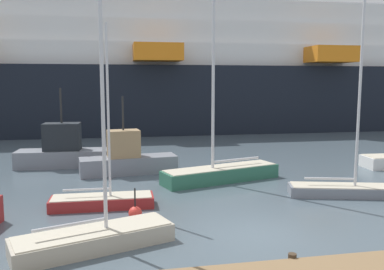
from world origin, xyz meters
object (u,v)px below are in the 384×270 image
sailboat_0 (221,169)px  sailboat_2 (94,236)px  sailboat_6 (102,199)px  sailboat_7 (346,187)px  cruise_ship (148,73)px  fishing_boat_2 (66,152)px  fishing_boat_0 (127,159)px  channel_buoy_1 (135,213)px

sailboat_0 → sailboat_2: (-6.38, -8.05, -0.24)m
sailboat_0 → sailboat_6: bearing=13.3°
sailboat_0 → sailboat_2: bearing=34.9°
sailboat_7 → cruise_ship: bearing=116.7°
sailboat_7 → sailboat_6: bearing=-166.8°
fishing_boat_2 → sailboat_2: bearing=103.0°
sailboat_6 → sailboat_7: (11.28, -0.36, 0.08)m
sailboat_7 → fishing_boat_2: (-13.70, 9.53, 0.52)m
sailboat_0 → fishing_boat_0: size_ratio=2.29×
sailboat_0 → fishing_boat_2: bearing=-49.5°
channel_buoy_1 → sailboat_0: bearing=48.1°
sailboat_6 → channel_buoy_1: sailboat_6 is taller
fishing_boat_0 → fishing_boat_2: fishing_boat_2 is taller
sailboat_2 → fishing_boat_0: bearing=63.0°
sailboat_7 → cruise_ship: cruise_ship is taller
sailboat_6 → cruise_ship: (4.73, 31.18, 6.02)m
sailboat_2 → fishing_boat_2: sailboat_2 is taller
channel_buoy_1 → cruise_ship: cruise_ship is taller
sailboat_0 → sailboat_6: (-6.22, -3.60, -0.28)m
sailboat_6 → fishing_boat_2: sailboat_6 is taller
sailboat_6 → cruise_ship: bearing=82.7°
sailboat_6 → fishing_boat_2: (-2.42, 9.17, 0.60)m
sailboat_6 → fishing_boat_0: sailboat_6 is taller
sailboat_0 → cruise_ship: (-1.49, 27.58, 5.74)m
sailboat_2 → channel_buoy_1: 2.95m
sailboat_7 → channel_buoy_1: sailboat_7 is taller
sailboat_7 → cruise_ship: (-6.55, 31.54, 5.93)m
sailboat_6 → cruise_ship: cruise_ship is taller
fishing_boat_2 → sailboat_0: bearing=150.8°
sailboat_0 → fishing_boat_0: 5.70m
channel_buoy_1 → sailboat_7: bearing=8.7°
sailboat_0 → sailboat_6: size_ratio=1.70×
sailboat_7 → fishing_boat_0: bearing=160.6°
sailboat_0 → sailboat_2: size_ratio=1.67×
fishing_boat_2 → cruise_ship: bearing=-104.4°
sailboat_6 → cruise_ship: 32.11m
sailboat_7 → fishing_boat_2: sailboat_7 is taller
sailboat_7 → channel_buoy_1: 10.10m
sailboat_2 → sailboat_7: bearing=0.3°
sailboat_2 → sailboat_6: 4.45m
sailboat_0 → sailboat_7: (5.06, -3.95, -0.20)m
sailboat_7 → fishing_boat_0: (-9.98, 6.82, 0.42)m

